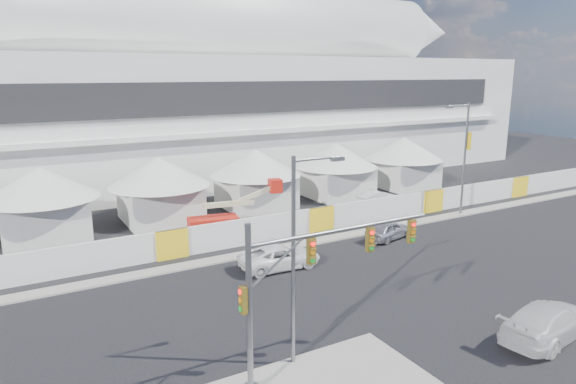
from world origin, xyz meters
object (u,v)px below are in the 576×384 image
streetlight_curb (463,151)px  traffic_mast (295,292)px  pickup_curb (280,257)px  boom_lift (222,218)px  lot_car_a (377,197)px  streetlight_median (298,247)px  sedan_silver (389,230)px  pickup_near (548,321)px

streetlight_curb → traffic_mast: bearing=-150.1°
pickup_curb → boom_lift: 9.33m
lot_car_a → traffic_mast: size_ratio=0.45×
streetlight_median → streetlight_curb: size_ratio=0.91×
sedan_silver → streetlight_curb: bearing=-90.6°
pickup_curb → boom_lift: size_ratio=0.69×
boom_lift → sedan_silver: bearing=-29.5°
sedan_silver → pickup_near: pickup_near is taller
sedan_silver → traffic_mast: traffic_mast is taller
lot_car_a → streetlight_curb: (3.79, -6.68, 5.03)m
pickup_curb → streetlight_curb: bearing=-78.4°
streetlight_median → pickup_near: bearing=-19.4°
pickup_curb → boom_lift: bearing=3.4°
pickup_near → boom_lift: 24.44m
pickup_curb → traffic_mast: bearing=156.3°
pickup_curb → sedan_silver: bearing=-81.6°
pickup_curb → streetlight_curb: size_ratio=0.54×
traffic_mast → streetlight_median: size_ratio=0.99×
lot_car_a → streetlight_median: 29.11m
streetlight_curb → pickup_curb: bearing=-170.9°
pickup_near → pickup_curb: bearing=16.8°
lot_car_a → streetlight_curb: size_ratio=0.40×
sedan_silver → lot_car_a: size_ratio=1.06×
traffic_mast → streetlight_curb: 29.30m
lot_car_a → traffic_mast: traffic_mast is taller
pickup_curb → pickup_near: bearing=-152.2°
lot_car_a → sedan_silver: bearing=143.6°
sedan_silver → streetlight_median: 18.98m
pickup_curb → streetlight_curb: streetlight_curb is taller
lot_car_a → traffic_mast: bearing=132.6°
pickup_curb → streetlight_curb: 20.61m
lot_car_a → boom_lift: size_ratio=0.51×
pickup_curb → pickup_near: pickup_near is taller
streetlight_curb → lot_car_a: bearing=119.6°
boom_lift → traffic_mast: bearing=-94.8°
streetlight_median → traffic_mast: bearing=-126.0°
lot_car_a → boom_lift: (-16.10, -0.50, 0.39)m
pickup_near → boom_lift: (-6.81, 23.47, 0.18)m
traffic_mast → pickup_near: bearing=-12.6°
sedan_silver → streetlight_median: (-14.63, -11.18, 4.58)m
boom_lift → lot_car_a: bearing=11.8°
pickup_curb → pickup_near: 15.64m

